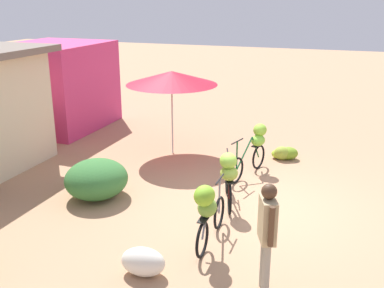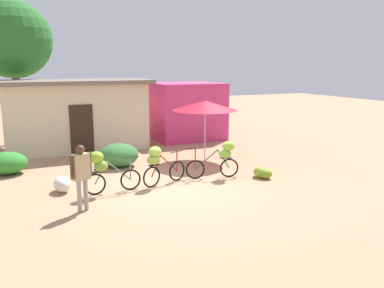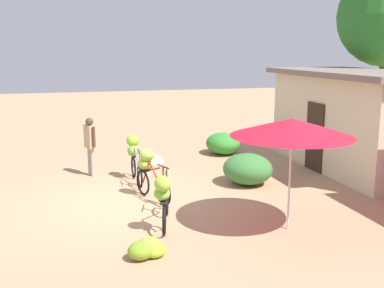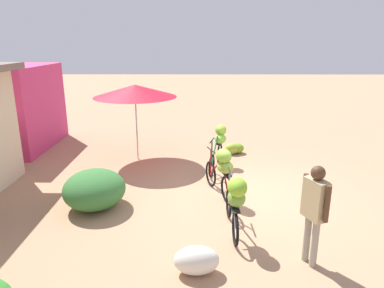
{
  "view_description": "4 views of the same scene",
  "coord_description": "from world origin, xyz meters",
  "px_view_note": "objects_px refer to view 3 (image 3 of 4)",
  "views": [
    {
      "loc": [
        -8.25,
        -1.65,
        4.04
      ],
      "look_at": [
        -0.04,
        1.34,
        1.2
      ],
      "focal_mm": 42.32,
      "sensor_mm": 36.0,
      "label": 1
    },
    {
      "loc": [
        -4.17,
        -10.25,
        3.52
      ],
      "look_at": [
        1.17,
        1.12,
        1.03
      ],
      "focal_mm": 37.38,
      "sensor_mm": 36.0,
      "label": 2
    },
    {
      "loc": [
        10.38,
        -1.33,
        3.5
      ],
      "look_at": [
        -0.13,
        1.56,
        1.28
      ],
      "focal_mm": 43.31,
      "sensor_mm": 36.0,
      "label": 3
    },
    {
      "loc": [
        -7.5,
        1.13,
        3.43
      ],
      "look_at": [
        0.41,
        1.17,
        1.09
      ],
      "focal_mm": 32.76,
      "sensor_mm": 36.0,
      "label": 4
    }
  ],
  "objects_px": {
    "banana_pile_on_ground": "(147,249)",
    "produce_sack": "(152,162)",
    "person_vendor": "(90,140)",
    "bicycle_center_loaded": "(164,196)",
    "market_umbrella": "(292,127)",
    "bicycle_near_pile": "(148,168)",
    "building_low": "(354,119)",
    "bicycle_leftmost": "(134,153)"
  },
  "relations": [
    {
      "from": "produce_sack",
      "to": "person_vendor",
      "type": "distance_m",
      "value": 1.99
    },
    {
      "from": "market_umbrella",
      "to": "bicycle_center_loaded",
      "type": "distance_m",
      "value": 2.81
    },
    {
      "from": "building_low",
      "to": "bicycle_leftmost",
      "type": "bearing_deg",
      "value": -93.17
    },
    {
      "from": "bicycle_center_loaded",
      "to": "person_vendor",
      "type": "height_order",
      "value": "person_vendor"
    },
    {
      "from": "market_umbrella",
      "to": "building_low",
      "type": "bearing_deg",
      "value": 134.01
    },
    {
      "from": "building_low",
      "to": "produce_sack",
      "type": "bearing_deg",
      "value": -103.4
    },
    {
      "from": "bicycle_center_loaded",
      "to": "person_vendor",
      "type": "bearing_deg",
      "value": -165.67
    },
    {
      "from": "bicycle_leftmost",
      "to": "banana_pile_on_ground",
      "type": "height_order",
      "value": "bicycle_leftmost"
    },
    {
      "from": "building_low",
      "to": "person_vendor",
      "type": "height_order",
      "value": "building_low"
    },
    {
      "from": "market_umbrella",
      "to": "bicycle_center_loaded",
      "type": "height_order",
      "value": "market_umbrella"
    },
    {
      "from": "banana_pile_on_ground",
      "to": "bicycle_leftmost",
      "type": "bearing_deg",
      "value": 174.09
    },
    {
      "from": "produce_sack",
      "to": "person_vendor",
      "type": "relative_size",
      "value": 0.42
    },
    {
      "from": "person_vendor",
      "to": "produce_sack",
      "type": "bearing_deg",
      "value": 98.25
    },
    {
      "from": "bicycle_center_loaded",
      "to": "bicycle_near_pile",
      "type": "bearing_deg",
      "value": 178.11
    },
    {
      "from": "building_low",
      "to": "bicycle_center_loaded",
      "type": "height_order",
      "value": "building_low"
    },
    {
      "from": "bicycle_near_pile",
      "to": "produce_sack",
      "type": "relative_size",
      "value": 2.21
    },
    {
      "from": "building_low",
      "to": "bicycle_center_loaded",
      "type": "relative_size",
      "value": 3.68
    },
    {
      "from": "market_umbrella",
      "to": "bicycle_center_loaded",
      "type": "relative_size",
      "value": 1.44
    },
    {
      "from": "building_low",
      "to": "produce_sack",
      "type": "height_order",
      "value": "building_low"
    },
    {
      "from": "bicycle_center_loaded",
      "to": "banana_pile_on_ground",
      "type": "relative_size",
      "value": 2.23
    },
    {
      "from": "bicycle_near_pile",
      "to": "building_low",
      "type": "bearing_deg",
      "value": 101.16
    },
    {
      "from": "building_low",
      "to": "person_vendor",
      "type": "bearing_deg",
      "value": -98.42
    },
    {
      "from": "bicycle_leftmost",
      "to": "banana_pile_on_ground",
      "type": "xyz_separation_m",
      "value": [
        4.9,
        -0.51,
        -0.59
      ]
    },
    {
      "from": "bicycle_center_loaded",
      "to": "produce_sack",
      "type": "distance_m",
      "value": 4.83
    },
    {
      "from": "building_low",
      "to": "bicycle_center_loaded",
      "type": "bearing_deg",
      "value": -62.67
    },
    {
      "from": "person_vendor",
      "to": "bicycle_center_loaded",
      "type": "bearing_deg",
      "value": 14.33
    },
    {
      "from": "market_umbrella",
      "to": "produce_sack",
      "type": "height_order",
      "value": "market_umbrella"
    },
    {
      "from": "bicycle_center_loaded",
      "to": "produce_sack",
      "type": "xyz_separation_m",
      "value": [
        -4.76,
        0.65,
        -0.48
      ]
    },
    {
      "from": "banana_pile_on_ground",
      "to": "market_umbrella",
      "type": "bearing_deg",
      "value": 100.57
    },
    {
      "from": "building_low",
      "to": "market_umbrella",
      "type": "height_order",
      "value": "building_low"
    },
    {
      "from": "building_low",
      "to": "bicycle_leftmost",
      "type": "relative_size",
      "value": 3.78
    },
    {
      "from": "bicycle_near_pile",
      "to": "bicycle_center_loaded",
      "type": "height_order",
      "value": "bicycle_near_pile"
    },
    {
      "from": "building_low",
      "to": "bicycle_near_pile",
      "type": "distance_m",
      "value": 6.61
    },
    {
      "from": "banana_pile_on_ground",
      "to": "produce_sack",
      "type": "bearing_deg",
      "value": 168.63
    },
    {
      "from": "bicycle_leftmost",
      "to": "bicycle_near_pile",
      "type": "height_order",
      "value": "bicycle_leftmost"
    },
    {
      "from": "building_low",
      "to": "bicycle_center_loaded",
      "type": "distance_m",
      "value": 7.38
    },
    {
      "from": "banana_pile_on_ground",
      "to": "produce_sack",
      "type": "height_order",
      "value": "produce_sack"
    },
    {
      "from": "bicycle_leftmost",
      "to": "bicycle_center_loaded",
      "type": "distance_m",
      "value": 3.73
    },
    {
      "from": "bicycle_near_pile",
      "to": "bicycle_center_loaded",
      "type": "relative_size",
      "value": 0.93
    },
    {
      "from": "market_umbrella",
      "to": "bicycle_near_pile",
      "type": "height_order",
      "value": "market_umbrella"
    },
    {
      "from": "bicycle_leftmost",
      "to": "produce_sack",
      "type": "height_order",
      "value": "bicycle_leftmost"
    },
    {
      "from": "building_low",
      "to": "market_umbrella",
      "type": "bearing_deg",
      "value": -45.99
    }
  ]
}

